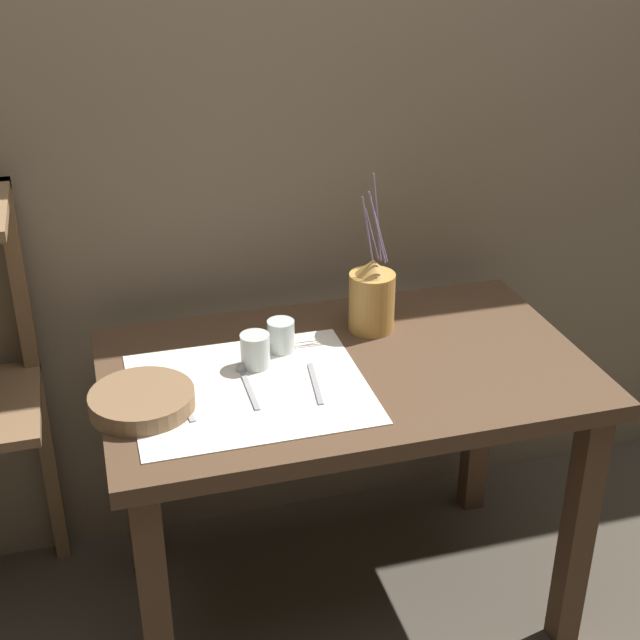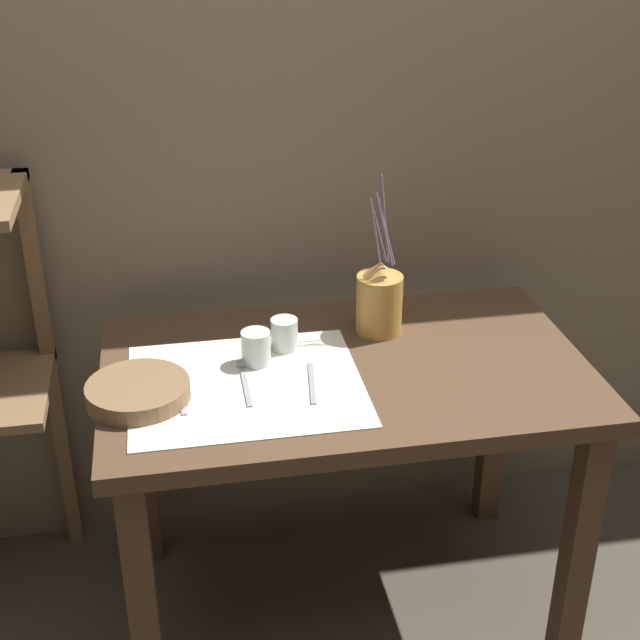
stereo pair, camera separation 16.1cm
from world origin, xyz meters
TOP-DOWN VIEW (x-y plane):
  - ground_plane at (0.00, 0.00)m, footprint 12.00×12.00m
  - stone_wall_back at (0.00, 0.44)m, footprint 7.00×0.06m
  - wooden_table at (0.00, 0.00)m, footprint 1.09×0.66m
  - linen_cloth at (-0.23, -0.05)m, footprint 0.50×0.43m
  - pitcher_with_flowers at (0.11, 0.15)m, footprint 0.11×0.11m
  - wooden_bowl at (-0.46, -0.07)m, footprint 0.22×0.22m
  - glass_tumbler_near at (-0.20, 0.04)m, footprint 0.07×0.07m
  - glass_tumbler_far at (-0.12, 0.10)m, footprint 0.06×0.06m
  - fork_outer at (-0.37, -0.06)m, footprint 0.03×0.17m
  - spoon_outer at (-0.23, -0.00)m, footprint 0.02×0.18m
  - knife_center at (-0.09, -0.07)m, footprint 0.03×0.17m

SIDE VIEW (x-z plane):
  - ground_plane at x=0.00m, z-range 0.00..0.00m
  - wooden_table at x=0.00m, z-range 0.24..0.94m
  - linen_cloth at x=-0.23m, z-range 0.70..0.70m
  - fork_outer at x=-0.37m, z-range 0.70..0.71m
  - knife_center at x=-0.09m, z-range 0.70..0.71m
  - spoon_outer at x=-0.23m, z-range 0.70..0.72m
  - wooden_bowl at x=-0.46m, z-range 0.70..0.74m
  - glass_tumbler_far at x=-0.12m, z-range 0.70..0.78m
  - glass_tumbler_near at x=-0.20m, z-range 0.70..0.78m
  - pitcher_with_flowers at x=0.11m, z-range 0.59..0.98m
  - stone_wall_back at x=0.00m, z-range 0.00..2.40m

